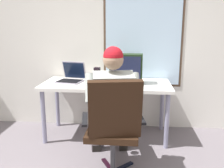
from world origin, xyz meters
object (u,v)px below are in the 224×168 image
Objects in this scene: laptop at (72,76)px; desk_speaker at (97,74)px; office_chair at (114,123)px; wine_glass at (91,79)px; person_seated at (112,105)px; desk at (106,89)px; crt_monitor at (126,67)px.

laptop is 0.34m from desk_speaker.
office_chair reaches higher than laptop.
person_seated is at bearing -60.11° from wine_glass.
laptop is (-0.65, 1.07, 0.22)m from office_chair.
laptop reaches higher than wine_glass.
person_seated reaches higher than wine_glass.
person_seated reaches higher than desk.
desk is 0.38m from crt_monitor.
desk is 12.00× the size of wine_glass.
laptop is 2.79× the size of wine_glass.
wine_glass is (-0.35, 0.80, 0.24)m from office_chair.
crt_monitor reaches higher than office_chair.
office_chair is at bearing -81.19° from person_seated.
wine_glass is (-0.42, -0.19, -0.12)m from crt_monitor.
desk is 3.94× the size of crt_monitor.
crt_monitor is at bearing 85.83° from office_chair.
desk_speaker is at bearing 85.41° from wine_glass.
laptop is at bearing -170.07° from desk_speaker.
crt_monitor is at bearing 24.04° from wine_glass.
wine_glass is (-0.31, 0.53, 0.16)m from person_seated.
wine_glass is at bearing -40.81° from laptop.
desk is at bearing -178.90° from crt_monitor.
desk_speaker is at bearing 134.83° from desk.
person_seated reaches higher than crt_monitor.
crt_monitor is at bearing -6.15° from laptop.
desk is 1.00m from office_chair.
crt_monitor reaches higher than desk_speaker.
office_chair is 0.29m from person_seated.
person_seated reaches higher than desk_speaker.
office_chair is at bearing -74.06° from desk_speaker.
desk is 9.20× the size of desk_speaker.
person_seated is at bearing -99.01° from crt_monitor.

